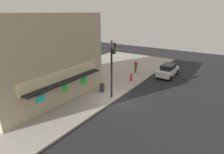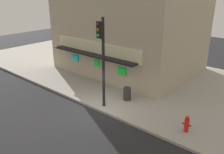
# 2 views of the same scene
# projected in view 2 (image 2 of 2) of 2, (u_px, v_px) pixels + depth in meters

# --- Properties ---
(ground_plane) EXTENTS (57.48, 57.48, 0.00)m
(ground_plane) POSITION_uv_depth(u_px,v_px,m) (98.00, 111.00, 14.80)
(ground_plane) COLOR #232326
(sidewalk) EXTENTS (38.32, 12.93, 0.16)m
(sidewalk) POSITION_uv_depth(u_px,v_px,m) (152.00, 81.00, 19.37)
(sidewalk) COLOR #A39E93
(sidewalk) RESTS_ON ground_plane
(corner_building) EXTENTS (11.31, 9.67, 7.89)m
(corner_building) POSITION_uv_depth(u_px,v_px,m) (130.00, 25.00, 21.02)
(corner_building) COLOR tan
(corner_building) RESTS_ON sidewalk
(traffic_light) EXTENTS (0.32, 0.58, 5.54)m
(traffic_light) POSITION_uv_depth(u_px,v_px,m) (102.00, 52.00, 13.85)
(traffic_light) COLOR black
(traffic_light) RESTS_ON sidewalk
(fire_hydrant) EXTENTS (0.49, 0.25, 0.92)m
(fire_hydrant) POSITION_uv_depth(u_px,v_px,m) (187.00, 124.00, 12.31)
(fire_hydrant) COLOR red
(fire_hydrant) RESTS_ON sidewalk
(trash_can) EXTENTS (0.52, 0.52, 0.87)m
(trash_can) POSITION_uv_depth(u_px,v_px,m) (127.00, 94.00, 15.80)
(trash_can) COLOR #2D2D2D
(trash_can) RESTS_ON sidewalk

